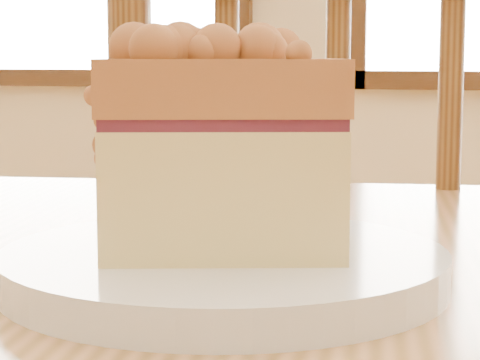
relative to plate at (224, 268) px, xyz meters
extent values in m
cube|color=#3C2010|center=(-1.86, 3.64, 0.00)|extent=(1.76, 0.06, 0.08)
cube|color=#BB7D48|center=(-0.03, 0.01, -0.03)|extent=(1.21, 0.90, 0.04)
cylinder|color=brown|center=(-0.19, 0.33, -0.03)|extent=(0.04, 0.04, 0.49)
cylinder|color=brown|center=(0.09, 0.38, -0.04)|extent=(0.02, 0.02, 0.43)
cylinder|color=brown|center=(-0.01, 0.36, -0.04)|extent=(0.02, 0.02, 0.43)
cylinder|color=brown|center=(-0.10, 0.34, -0.04)|extent=(0.02, 0.02, 0.43)
cylinder|color=white|center=(0.00, 0.00, 0.00)|extent=(0.22, 0.22, 0.02)
cylinder|color=white|center=(0.00, 0.00, 0.00)|extent=(0.15, 0.15, 0.01)
cube|color=#D8C77A|center=(0.00, 0.00, 0.04)|extent=(0.13, 0.12, 0.06)
cube|color=#501726|center=(0.00, 0.00, 0.07)|extent=(0.13, 0.11, 0.01)
cube|color=#9F5C32|center=(0.00, 0.00, 0.09)|extent=(0.14, 0.12, 0.03)
sphere|color=#9F5C32|center=(0.04, -0.01, 0.11)|extent=(0.02, 0.02, 0.02)
sphere|color=#9F5C32|center=(0.02, 0.00, 0.11)|extent=(0.02, 0.02, 0.02)
sphere|color=#9F5C32|center=(0.00, -0.04, 0.11)|extent=(0.02, 0.02, 0.02)
sphere|color=#9F5C32|center=(0.01, 0.04, 0.11)|extent=(0.02, 0.02, 0.02)
sphere|color=#9F5C32|center=(0.02, 0.03, 0.11)|extent=(0.02, 0.02, 0.02)
sphere|color=#9F5C32|center=(0.01, 0.00, 0.11)|extent=(0.02, 0.02, 0.02)
sphere|color=#9F5C32|center=(-0.01, -0.02, 0.11)|extent=(0.02, 0.02, 0.02)
sphere|color=#9F5C32|center=(0.02, -0.03, 0.11)|extent=(0.02, 0.02, 0.02)
sphere|color=#9F5C32|center=(-0.02, -0.03, 0.11)|extent=(0.02, 0.02, 0.02)
sphere|color=#9F5C32|center=(0.01, -0.03, 0.11)|extent=(0.02, 0.02, 0.02)
sphere|color=#9F5C32|center=(0.02, 0.00, 0.11)|extent=(0.02, 0.02, 0.02)
sphere|color=#9F5C32|center=(-0.01, -0.04, 0.11)|extent=(0.02, 0.02, 0.02)
sphere|color=#9F5C32|center=(0.04, -0.01, 0.11)|extent=(0.02, 0.02, 0.02)
sphere|color=#9F5C32|center=(0.00, 0.01, 0.11)|extent=(0.01, 0.01, 0.01)
sphere|color=#9F5C32|center=(-0.02, 0.01, 0.11)|extent=(0.02, 0.02, 0.02)
sphere|color=#9F5C32|center=(0.03, 0.04, 0.11)|extent=(0.02, 0.02, 0.02)
sphere|color=#9F5C32|center=(-0.06, -0.01, 0.07)|extent=(0.02, 0.02, 0.02)
sphere|color=#9F5C32|center=(-0.06, 0.01, 0.08)|extent=(0.01, 0.01, 0.01)
sphere|color=#9F5C32|center=(-0.05, -0.03, 0.08)|extent=(0.02, 0.02, 0.02)
sphere|color=#9F5C32|center=(-0.06, -0.02, 0.06)|extent=(0.01, 0.01, 0.01)
camera|label=1|loc=(0.13, -0.44, 0.11)|focal=70.00mm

